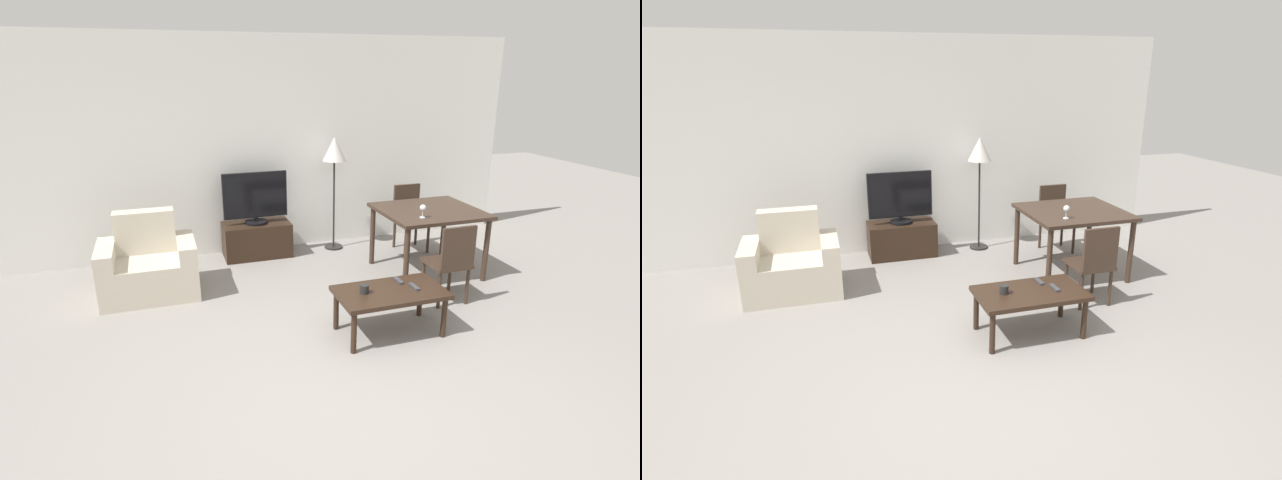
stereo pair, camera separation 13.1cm
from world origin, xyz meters
The scene contains 14 objects.
ground_plane centered at (0.00, 0.00, 0.00)m, with size 18.00×18.00×0.00m, color gray.
wall_back centered at (0.00, 3.45, 1.35)m, with size 7.18×0.06×2.70m.
armchair centered at (-1.35, 2.41, 0.30)m, with size 0.98×0.70×0.86m.
tv_stand centered at (-0.04, 3.17, 0.22)m, with size 0.85×0.43×0.44m.
tv centered at (-0.04, 3.16, 0.77)m, with size 0.80×0.28×0.65m.
coffee_table centered at (0.70, 0.83, 0.37)m, with size 0.98×0.54×0.42m.
dining_table centered at (1.75, 2.01, 0.67)m, with size 1.11×1.00×0.77m.
dining_chair_near centered at (1.55, 1.21, 0.47)m, with size 0.40×0.40×0.85m.
dining_chair_far centered at (1.94, 2.82, 0.47)m, with size 0.40×0.40×0.85m.
floor_lamp centered at (1.00, 3.15, 1.25)m, with size 0.30×0.30×1.48m.
remote_primary centered at (0.93, 0.82, 0.43)m, with size 0.04×0.15×0.02m.
remote_secondary centered at (0.86, 0.99, 0.43)m, with size 0.04×0.15×0.02m.
cup_white_near centered at (0.46, 0.85, 0.46)m, with size 0.08×0.08×0.08m.
wine_glass_left centered at (1.51, 1.74, 0.87)m, with size 0.07×0.07×0.15m.
Camera 2 is at (-1.04, -2.86, 2.30)m, focal length 28.00 mm.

